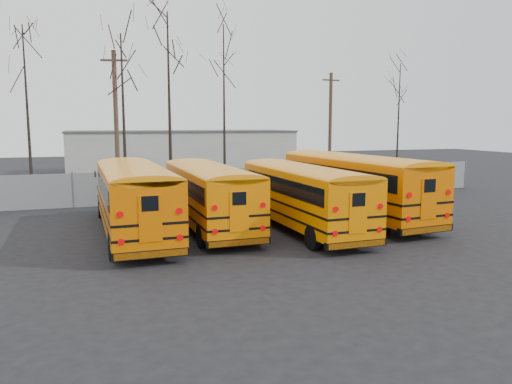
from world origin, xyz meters
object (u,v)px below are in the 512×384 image
object	(u,v)px
bus_a	(134,194)
utility_pole_left	(116,123)
bus_b	(208,191)
bus_d	(353,181)
bus_c	(301,192)
utility_pole_right	(330,126)

from	to	relation	value
bus_a	utility_pole_left	distance (m)	12.11
bus_a	bus_b	size ratio (longest dim) A/B	1.05
utility_pole_left	bus_d	bearing A→B (deg)	-33.83
bus_a	bus_b	world-z (taller)	bus_a
bus_b	bus_c	xyz separation A→B (m)	(3.94, -1.68, 0.00)
bus_b	bus_d	size ratio (longest dim) A/B	0.89
bus_a	bus_b	distance (m)	3.43
bus_c	bus_b	bearing A→B (deg)	155.48
utility_pole_left	utility_pole_right	world-z (taller)	utility_pole_left
bus_a	utility_pole_left	size ratio (longest dim) A/B	1.22
bus_d	utility_pole_right	world-z (taller)	utility_pole_right
bus_d	utility_pole_left	xyz separation A→B (m)	(-10.83, 11.31, 2.87)
bus_a	utility_pole_right	bearing A→B (deg)	41.20
bus_a	bus_c	bearing A→B (deg)	-10.01
bus_c	utility_pole_right	world-z (taller)	utility_pole_right
bus_c	utility_pole_right	distance (m)	19.92
bus_b	bus_d	distance (m)	7.50
bus_d	bus_a	bearing A→B (deg)	177.00
bus_d	utility_pole_right	xyz separation A→B (m)	(6.53, 15.35, 2.63)
bus_b	utility_pole_right	distance (m)	20.92
bus_c	utility_pole_left	size ratio (longest dim) A/B	1.16
bus_a	utility_pole_left	bearing A→B (deg)	88.80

